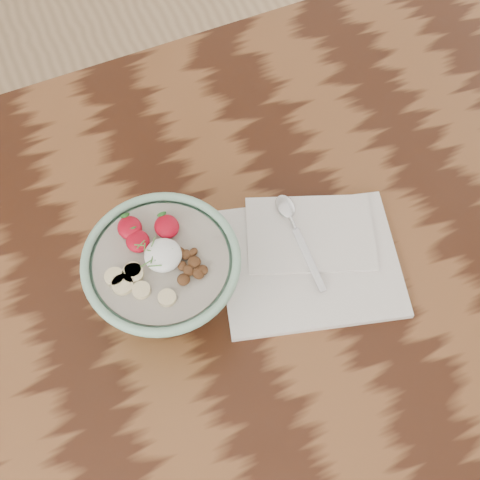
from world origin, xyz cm
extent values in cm
cube|color=#37190D|center=(0.00, 0.00, 73.00)|extent=(160.00, 90.00, 4.00)
cylinder|color=#4C2D19|center=(72.00, 37.00, 35.50)|extent=(7.00, 7.00, 71.00)
cylinder|color=#8ABA9C|center=(-5.14, -2.86, 75.67)|extent=(9.38, 9.38, 1.34)
torus|color=#8ABA9C|center=(-5.14, -2.86, 86.62)|extent=(21.33, 21.33, 1.23)
cylinder|color=#A89B8B|center=(-5.14, -2.86, 85.95)|extent=(18.10, 18.10, 1.12)
ellipsoid|color=white|center=(-4.65, -2.63, 87.47)|extent=(5.01, 5.01, 2.75)
ellipsoid|color=#A60719|center=(-7.34, 3.09, 87.41)|extent=(3.31, 3.64, 1.82)
cone|color=#286623|center=(-7.34, 4.57, 87.71)|extent=(1.40, 1.03, 1.52)
ellipsoid|color=#A60719|center=(-2.69, 1.28, 87.43)|extent=(3.36, 3.70, 1.85)
cone|color=#286623|center=(-2.69, 2.79, 87.73)|extent=(1.40, 1.03, 1.52)
ellipsoid|color=#A60719|center=(-7.01, 0.73, 87.38)|extent=(3.17, 3.49, 1.74)
cone|color=#286623|center=(-7.01, 2.16, 87.68)|extent=(1.40, 1.03, 1.52)
cylinder|color=beige|center=(-6.25, -8.30, 86.90)|extent=(2.37, 2.37, 0.70)
cylinder|color=beige|center=(-11.50, -2.82, 86.90)|extent=(2.61, 2.61, 0.70)
cylinder|color=beige|center=(-9.14, -3.30, 86.90)|extent=(2.86, 2.86, 0.70)
cylinder|color=beige|center=(-10.88, -4.29, 86.90)|extent=(2.84, 2.84, 0.70)
cylinder|color=beige|center=(-8.98, -2.84, 86.90)|extent=(2.25, 2.25, 0.70)
cylinder|color=beige|center=(-8.92, -5.98, 86.90)|extent=(2.40, 2.40, 0.70)
ellipsoid|color=#573019|center=(-1.82, -3.50, 87.03)|extent=(2.07, 2.08, 1.00)
ellipsoid|color=#573019|center=(-2.34, -5.84, 87.06)|extent=(1.64, 1.80, 1.18)
ellipsoid|color=#573019|center=(-0.78, -3.52, 86.99)|extent=(1.73, 1.61, 0.83)
ellipsoid|color=#573019|center=(-1.20, -4.99, 87.13)|extent=(2.46, 2.45, 0.90)
ellipsoid|color=#573019|center=(-0.65, -6.48, 87.02)|extent=(1.76, 1.79, 1.10)
ellipsoid|color=#573019|center=(-1.35, -6.78, 87.13)|extent=(1.81, 2.04, 0.99)
ellipsoid|color=#573019|center=(-3.41, -6.82, 87.10)|extent=(2.31, 2.33, 0.86)
ellipsoid|color=#573019|center=(-2.62, -2.88, 87.11)|extent=(2.54, 2.51, 1.22)
ellipsoid|color=#573019|center=(-2.86, -4.86, 87.00)|extent=(1.70, 1.80, 0.83)
cylinder|color=#497C34|center=(-3.83, -2.85, 88.50)|extent=(1.17, 1.08, 0.23)
cylinder|color=#497C34|center=(-5.23, -0.80, 88.50)|extent=(1.10, 1.36, 0.23)
cylinder|color=#497C34|center=(-5.71, -2.92, 88.50)|extent=(0.69, 1.37, 0.23)
cylinder|color=#497C34|center=(-3.97, -3.54, 88.50)|extent=(0.92, 1.04, 0.22)
cylinder|color=#497C34|center=(-5.35, -2.85, 88.50)|extent=(0.24, 1.37, 0.23)
cylinder|color=#497C34|center=(-4.44, -1.85, 88.50)|extent=(1.60, 0.71, 0.24)
cylinder|color=#497C34|center=(-6.85, -0.50, 88.50)|extent=(1.39, 0.86, 0.23)
cylinder|color=#497C34|center=(-7.05, -0.55, 88.50)|extent=(1.27, 0.82, 0.23)
cylinder|color=#497C34|center=(-4.01, -3.29, 88.50)|extent=(1.61, 1.17, 0.24)
cylinder|color=#497C34|center=(-6.52, -1.09, 88.50)|extent=(0.62, 1.16, 0.22)
cylinder|color=#497C34|center=(-7.11, -3.43, 88.50)|extent=(1.72, 0.53, 0.24)
cylinder|color=#497C34|center=(-6.19, -3.04, 88.50)|extent=(0.96, 1.32, 0.23)
cylinder|color=#497C34|center=(-6.22, -4.20, 88.50)|extent=(1.74, 0.77, 0.24)
cylinder|color=#497C34|center=(-5.71, -2.16, 88.50)|extent=(1.47, 1.25, 0.24)
cube|color=white|center=(16.20, -6.25, 75.51)|extent=(31.17, 27.61, 1.02)
cube|color=white|center=(18.23, -2.18, 76.32)|extent=(22.83, 19.36, 0.61)
cube|color=silver|center=(15.95, -6.32, 76.80)|extent=(1.77, 11.05, 0.33)
cylinder|color=silver|center=(16.40, 0.61, 76.96)|extent=(0.86, 2.91, 0.67)
ellipsoid|color=silver|center=(16.58, 3.35, 77.08)|extent=(3.21, 4.57, 0.91)
camera|label=1|loc=(-11.27, -43.54, 165.35)|focal=50.00mm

